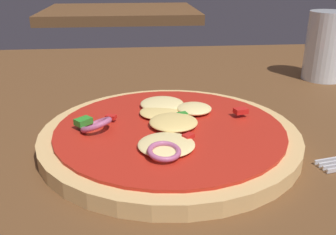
# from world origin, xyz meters

# --- Properties ---
(dining_table) EXTENTS (1.29, 0.94, 0.04)m
(dining_table) POSITION_xyz_m (0.00, 0.00, 0.02)
(dining_table) COLOR brown
(dining_table) RESTS_ON ground
(pizza) EXTENTS (0.26, 0.26, 0.03)m
(pizza) POSITION_xyz_m (-0.06, -0.02, 0.05)
(pizza) COLOR tan
(pizza) RESTS_ON dining_table
(beer_glass) EXTENTS (0.06, 0.06, 0.11)m
(beer_glass) POSITION_xyz_m (0.21, 0.19, 0.09)
(beer_glass) COLOR silver
(beer_glass) RESTS_ON dining_table
(background_table) EXTENTS (0.63, 0.49, 0.04)m
(background_table) POSITION_xyz_m (-0.14, 1.28, 0.02)
(background_table) COLOR brown
(background_table) RESTS_ON ground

